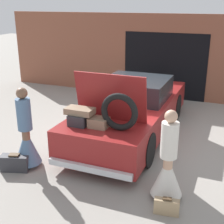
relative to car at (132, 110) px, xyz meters
name	(u,v)px	position (x,y,z in m)	size (l,w,h in m)	color
ground_plane	(131,134)	(0.00, 0.00, -0.62)	(40.00, 40.00, 0.00)	gray
garage_wall_back	(165,57)	(0.00, 3.46, 0.77)	(12.00, 0.14, 2.80)	brown
car	(132,110)	(0.00, 0.00, 0.00)	(1.81, 4.85, 1.85)	maroon
person_left	(26,139)	(-1.42, -2.33, -0.03)	(0.53, 0.53, 1.65)	brown
person_right	(168,168)	(1.42, -2.35, -0.05)	(0.54, 0.54, 1.58)	tan
suitcase_beside_left_person	(15,163)	(-1.55, -2.58, -0.46)	(0.59, 0.37, 0.36)	#2D2D33
suitcase_beside_right_person	(167,207)	(1.53, -2.79, -0.49)	(0.41, 0.17, 0.29)	#9E8460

